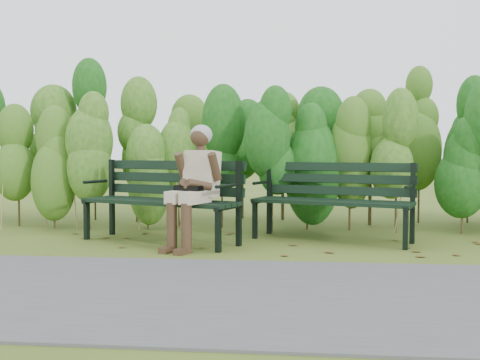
# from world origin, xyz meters

# --- Properties ---
(ground) EXTENTS (80.00, 80.00, 0.00)m
(ground) POSITION_xyz_m (0.00, 0.00, 0.00)
(ground) COLOR #43571C
(footpath) EXTENTS (60.00, 2.50, 0.01)m
(footpath) POSITION_xyz_m (0.00, -2.20, 0.01)
(footpath) COLOR #474749
(footpath) RESTS_ON ground
(hedge_band) EXTENTS (11.04, 1.67, 2.42)m
(hedge_band) POSITION_xyz_m (0.00, 1.86, 1.26)
(hedge_band) COLOR #47381E
(hedge_band) RESTS_ON ground
(leaf_litter) EXTENTS (5.72, 2.21, 0.01)m
(leaf_litter) POSITION_xyz_m (-0.09, -0.22, 0.00)
(leaf_litter) COLOR brown
(leaf_litter) RESTS_ON ground
(bench_left) EXTENTS (2.08, 1.34, 0.99)m
(bench_left) POSITION_xyz_m (-0.91, 0.23, 0.58)
(bench_left) COLOR black
(bench_left) RESTS_ON ground
(bench_right) EXTENTS (2.03, 1.25, 0.97)m
(bench_right) POSITION_xyz_m (1.15, 0.56, 0.57)
(bench_right) COLOR black
(bench_right) RESTS_ON ground
(seated_woman) EXTENTS (0.64, 0.86, 1.41)m
(seated_woman) POSITION_xyz_m (-0.46, -0.17, 0.80)
(seated_woman) COLOR beige
(seated_woman) RESTS_ON ground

